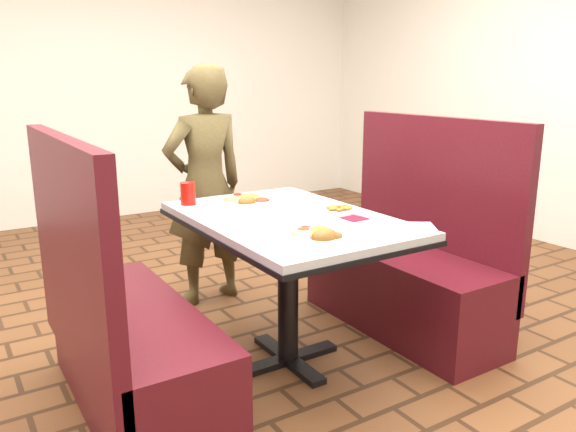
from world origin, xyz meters
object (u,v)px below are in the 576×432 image
at_px(booth_bench_right, 409,271).
at_px(diner_person, 205,186).
at_px(red_tumbler, 188,194).
at_px(plantain_plate, 340,209).
at_px(dining_table, 288,236).
at_px(booth_bench_left, 124,340).
at_px(far_dinner_plate, 247,198).
at_px(near_dinner_plate, 318,232).

xyz_separation_m(booth_bench_right, diner_person, (-0.78, 0.98, 0.40)).
distance_m(booth_bench_right, red_tumbler, 1.29).
relative_size(diner_person, plantain_plate, 8.13).
xyz_separation_m(dining_table, booth_bench_right, (0.80, 0.00, -0.32)).
relative_size(booth_bench_right, plantain_plate, 6.67).
relative_size(diner_person, red_tumbler, 12.91).
height_order(booth_bench_left, far_dinner_plate, booth_bench_left).
distance_m(diner_person, plantain_plate, 1.07).
height_order(booth_bench_right, far_dinner_plate, booth_bench_right).
relative_size(booth_bench_left, far_dinner_plate, 4.20).
distance_m(dining_table, booth_bench_right, 0.86).
height_order(booth_bench_right, plantain_plate, booth_bench_right).
relative_size(dining_table, booth_bench_left, 1.01).
xyz_separation_m(diner_person, red_tumbler, (-0.31, -0.50, 0.08)).
xyz_separation_m(dining_table, plantain_plate, (0.26, -0.06, 0.11)).
bearing_deg(booth_bench_left, plantain_plate, -3.12).
bearing_deg(diner_person, plantain_plate, 99.38).
bearing_deg(booth_bench_left, near_dinner_plate, -29.13).
bearing_deg(near_dinner_plate, plantain_plate, 42.53).
height_order(dining_table, red_tumbler, red_tumbler).
bearing_deg(plantain_plate, diner_person, 103.19).
height_order(booth_bench_left, diner_person, diner_person).
bearing_deg(red_tumbler, plantain_plate, -44.06).
xyz_separation_m(booth_bench_left, booth_bench_right, (1.60, 0.00, 0.00)).
relative_size(booth_bench_left, booth_bench_right, 1.00).
bearing_deg(plantain_plate, far_dinner_plate, 126.05).
bearing_deg(dining_table, diner_person, 89.08).
relative_size(booth_bench_left, plantain_plate, 6.67).
xyz_separation_m(booth_bench_left, diner_person, (0.81, 0.98, 0.40)).
xyz_separation_m(diner_person, plantain_plate, (0.24, -1.04, 0.03)).
distance_m(dining_table, diner_person, 0.98).
xyz_separation_m(booth_bench_right, red_tumbler, (-1.10, 0.48, 0.48)).
distance_m(booth_bench_left, red_tumbler, 0.84).
height_order(dining_table, diner_person, diner_person).
relative_size(dining_table, booth_bench_right, 1.01).
relative_size(dining_table, plantain_plate, 6.73).
bearing_deg(far_dinner_plate, booth_bench_right, -22.35).
relative_size(diner_person, near_dinner_plate, 5.72).
relative_size(booth_bench_right, diner_person, 0.82).
bearing_deg(dining_table, near_dinner_plate, -104.68).
distance_m(near_dinner_plate, plantain_plate, 0.49).
bearing_deg(booth_bench_left, red_tumbler, 43.87).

